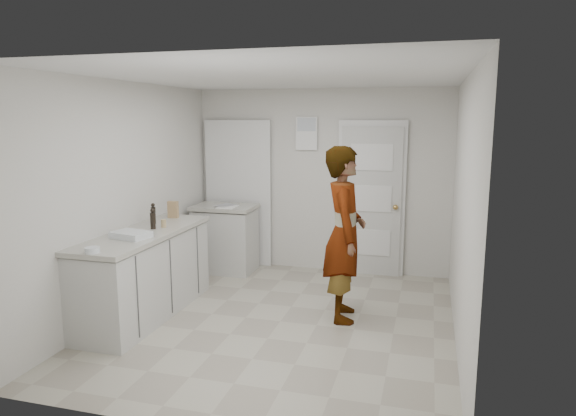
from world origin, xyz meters
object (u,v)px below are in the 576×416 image
(person, at_px, (344,234))
(baking_dish, at_px, (131,235))
(spice_jar, at_px, (164,223))
(oil_cruet_b, at_px, (153,214))
(oil_cruet_a, at_px, (153,219))
(cake_mix_box, at_px, (173,210))
(egg_bowl, at_px, (92,250))

(person, bearing_deg, baking_dish, 99.89)
(spice_jar, bearing_deg, oil_cruet_b, 146.07)
(person, distance_m, oil_cruet_a, 2.06)
(person, xyz_separation_m, oil_cruet_b, (-2.16, -0.11, 0.12))
(cake_mix_box, height_order, baking_dish, cake_mix_box)
(baking_dish, relative_size, egg_bowl, 3.08)
(egg_bowl, bearing_deg, spice_jar, 86.21)
(cake_mix_box, height_order, egg_bowl, cake_mix_box)
(baking_dish, bearing_deg, spice_jar, 82.80)
(cake_mix_box, distance_m, spice_jar, 0.55)
(cake_mix_box, relative_size, egg_bowl, 1.53)
(oil_cruet_b, bearing_deg, cake_mix_box, 83.88)
(cake_mix_box, height_order, oil_cruet_a, oil_cruet_a)
(cake_mix_box, distance_m, baking_dish, 1.07)
(oil_cruet_a, height_order, egg_bowl, oil_cruet_a)
(spice_jar, distance_m, egg_bowl, 1.14)
(egg_bowl, bearing_deg, oil_cruet_b, 95.68)
(person, relative_size, spice_jar, 21.07)
(spice_jar, relative_size, egg_bowl, 0.66)
(oil_cruet_b, relative_size, baking_dish, 0.59)
(spice_jar, height_order, egg_bowl, spice_jar)
(oil_cruet_a, height_order, baking_dish, oil_cruet_a)
(oil_cruet_a, relative_size, egg_bowl, 1.72)
(baking_dish, bearing_deg, oil_cruet_b, 101.31)
(oil_cruet_b, bearing_deg, egg_bowl, -84.32)
(spice_jar, xyz_separation_m, oil_cruet_b, (-0.20, 0.14, 0.07))
(person, distance_m, egg_bowl, 2.46)
(egg_bowl, bearing_deg, person, 34.37)
(baking_dish, bearing_deg, cake_mix_box, 95.04)
(oil_cruet_a, bearing_deg, spice_jar, 55.98)
(person, relative_size, egg_bowl, 13.95)
(spice_jar, bearing_deg, oil_cruet_a, -124.02)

